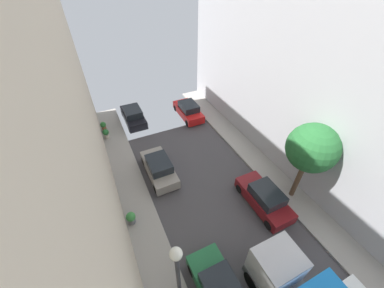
% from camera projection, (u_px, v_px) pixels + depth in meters
% --- Properties ---
extents(sidewalk_right, '(2.00, 44.00, 0.15)m').
position_uv_depth(sidewalk_right, '(357.00, 261.00, 12.39)').
color(sidewalk_right, gray).
rests_on(sidewalk_right, ground).
extents(parked_car_left_3, '(1.78, 4.20, 1.57)m').
position_uv_depth(parked_car_left_3, '(159.00, 168.00, 16.96)').
color(parked_car_left_3, gray).
rests_on(parked_car_left_3, ground).
extents(parked_car_left_4, '(1.78, 4.20, 1.57)m').
position_uv_depth(parked_car_left_4, '(133.00, 116.00, 22.46)').
color(parked_car_left_4, black).
rests_on(parked_car_left_4, ground).
extents(parked_car_right_2, '(1.78, 4.20, 1.57)m').
position_uv_depth(parked_car_right_2, '(264.00, 198.00, 14.85)').
color(parked_car_right_2, maroon).
rests_on(parked_car_right_2, ground).
extents(parked_car_right_3, '(1.78, 4.20, 1.57)m').
position_uv_depth(parked_car_right_3, '(188.00, 110.00, 23.23)').
color(parked_car_right_3, red).
rests_on(parked_car_right_3, ground).
extents(street_tree_1, '(2.96, 2.96, 5.78)m').
position_uv_depth(street_tree_1, '(312.00, 148.00, 13.05)').
color(street_tree_1, brown).
rests_on(street_tree_1, sidewalk_right).
extents(potted_plant_0, '(0.55, 0.55, 0.92)m').
position_uv_depth(potted_plant_0, '(106.00, 133.00, 20.35)').
color(potted_plant_0, '#B2A899').
rests_on(potted_plant_0, sidewalk_left).
extents(potted_plant_1, '(0.58, 0.58, 0.89)m').
position_uv_depth(potted_plant_1, '(131.00, 218.00, 13.82)').
color(potted_plant_1, slate).
rests_on(potted_plant_1, sidewalk_left).
extents(potted_plant_2, '(0.53, 0.53, 0.85)m').
position_uv_depth(potted_plant_2, '(103.00, 126.00, 21.33)').
color(potted_plant_2, brown).
rests_on(potted_plant_2, sidewalk_left).
extents(lamp_post, '(0.44, 0.44, 5.88)m').
position_uv_depth(lamp_post, '(178.00, 276.00, 8.24)').
color(lamp_post, '#333338').
rests_on(lamp_post, sidewalk_left).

